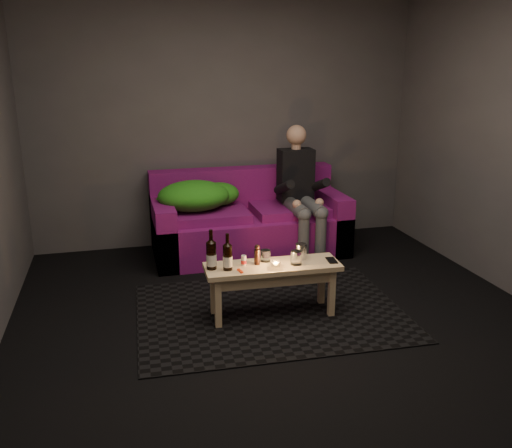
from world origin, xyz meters
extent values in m
plane|color=black|center=(0.00, 0.00, 0.00)|extent=(4.50, 4.50, 0.00)
plane|color=#4B484B|center=(0.00, 2.25, 1.30)|extent=(4.00, 0.00, 4.00)
cube|color=black|center=(-0.05, 0.39, 0.00)|extent=(2.09, 1.56, 0.01)
cube|color=#750F68|center=(0.13, 1.77, 0.20)|extent=(1.91, 0.86, 0.40)
cube|color=#750F68|center=(0.13, 2.09, 0.61)|extent=(1.91, 0.21, 0.42)
cube|color=#750F68|center=(-0.73, 1.77, 0.30)|extent=(0.19, 0.86, 0.59)
cube|color=#750F68|center=(0.99, 1.77, 0.30)|extent=(0.19, 0.86, 0.59)
cube|color=#750F68|center=(-0.27, 1.72, 0.44)|extent=(0.72, 0.57, 0.10)
cube|color=#750F68|center=(0.53, 1.72, 0.44)|extent=(0.72, 0.57, 0.10)
ellipsoid|color=#2A931A|center=(-0.43, 1.77, 0.63)|extent=(0.69, 0.54, 0.29)
ellipsoid|color=#2A931A|center=(-0.16, 1.90, 0.60)|extent=(0.42, 0.34, 0.23)
ellipsoid|color=#2A931A|center=(-0.64, 1.88, 0.56)|extent=(0.31, 0.25, 0.15)
cube|color=black|center=(0.62, 1.82, 0.77)|extent=(0.34, 0.21, 0.53)
sphere|color=tan|center=(0.62, 1.82, 1.18)|extent=(0.20, 0.20, 0.20)
cylinder|color=#474A50|center=(0.54, 1.52, 0.51)|extent=(0.13, 0.48, 0.13)
cylinder|color=#474A50|center=(0.71, 1.52, 0.51)|extent=(0.13, 0.48, 0.13)
cylinder|color=#474A50|center=(0.54, 1.29, 0.24)|extent=(0.11, 0.11, 0.49)
cylinder|color=#474A50|center=(0.71, 1.29, 0.24)|extent=(0.11, 0.11, 0.49)
cube|color=black|center=(0.54, 1.23, 0.03)|extent=(0.09, 0.21, 0.06)
cube|color=black|center=(0.71, 1.23, 0.03)|extent=(0.09, 0.21, 0.06)
cube|color=#E1C083|center=(-0.05, 0.34, 0.40)|extent=(1.03, 0.36, 0.04)
cube|color=#E1C083|center=(-0.05, 0.34, 0.33)|extent=(0.90, 0.28, 0.09)
cube|color=#E1C083|center=(-0.49, 0.24, 0.19)|extent=(0.05, 0.05, 0.38)
cube|color=#E1C083|center=(-0.48, 0.47, 0.19)|extent=(0.05, 0.05, 0.38)
cube|color=#E1C083|center=(0.38, 0.21, 0.19)|extent=(0.05, 0.05, 0.38)
cube|color=#E1C083|center=(0.39, 0.44, 0.19)|extent=(0.05, 0.05, 0.38)
cylinder|color=black|center=(-0.51, 0.37, 0.52)|extent=(0.07, 0.07, 0.20)
cylinder|color=white|center=(-0.51, 0.37, 0.49)|extent=(0.08, 0.08, 0.09)
cone|color=black|center=(-0.51, 0.37, 0.64)|extent=(0.07, 0.07, 0.03)
cylinder|color=black|center=(-0.51, 0.37, 0.67)|extent=(0.03, 0.03, 0.10)
cylinder|color=black|center=(-0.40, 0.32, 0.51)|extent=(0.07, 0.07, 0.19)
cylinder|color=white|center=(-0.40, 0.32, 0.48)|extent=(0.07, 0.07, 0.08)
cone|color=black|center=(-0.40, 0.32, 0.62)|extent=(0.07, 0.07, 0.03)
cylinder|color=black|center=(-0.40, 0.32, 0.65)|extent=(0.03, 0.03, 0.09)
cylinder|color=silver|center=(-0.26, 0.37, 0.46)|extent=(0.04, 0.04, 0.08)
cylinder|color=black|center=(-0.16, 0.37, 0.48)|extent=(0.06, 0.06, 0.12)
cylinder|color=white|center=(-0.08, 0.42, 0.46)|extent=(0.09, 0.09, 0.09)
cylinder|color=white|center=(-0.05, 0.27, 0.44)|extent=(0.06, 0.06, 0.05)
sphere|color=orange|center=(-0.05, 0.27, 0.45)|extent=(0.02, 0.02, 0.02)
cylinder|color=white|center=(0.12, 0.30, 0.47)|extent=(0.10, 0.10, 0.10)
cylinder|color=#BBBCC2|center=(0.20, 0.41, 0.48)|extent=(0.12, 0.12, 0.12)
cube|color=black|center=(0.41, 0.30, 0.42)|extent=(0.08, 0.14, 0.01)
cube|color=red|center=(-0.32, 0.26, 0.42)|extent=(0.03, 0.08, 0.01)
camera|label=1|loc=(-1.13, -3.30, 1.87)|focal=38.00mm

